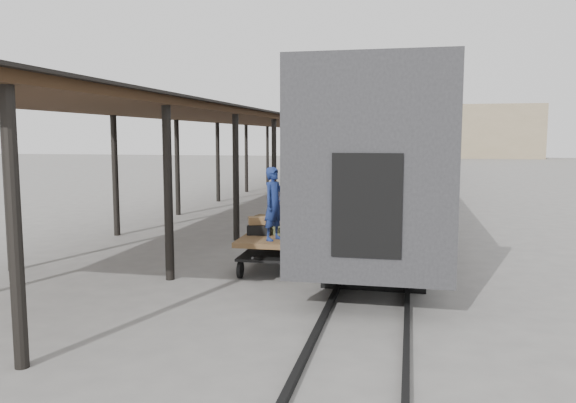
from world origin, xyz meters
The scene contains 11 objects.
ground centered at (0.00, 0.00, 0.00)m, with size 160.00×160.00×0.00m, color slate.
train centered at (3.19, 33.79, 2.69)m, with size 3.45×76.01×4.01m.
canopy centered at (-3.40, 24.00, 4.00)m, with size 4.90×64.30×4.15m.
rails centered at (3.20, 34.00, 0.06)m, with size 1.54×150.00×0.12m.
building_far centered at (14.00, 78.00, 4.00)m, with size 18.00×10.00×8.00m, color tan.
building_left centered at (-10.00, 82.00, 3.00)m, with size 12.00×8.00×6.00m, color tan.
baggage_cart centered at (0.64, -0.57, 0.65)m, with size 1.32×2.43×0.86m.
suitcase_stack centered at (0.54, -0.25, 1.02)m, with size 1.22×1.16×0.42m.
luggage_tug centered at (-2.30, 16.77, 0.61)m, with size 1.34×1.72×1.33m.
porter centered at (0.89, -1.22, 1.70)m, with size 0.61×0.40×1.68m, color navy.
pedestrian centered at (-2.13, 18.48, 0.79)m, with size 0.93×0.39×1.59m, color black.
Camera 1 is at (3.90, -13.59, 3.22)m, focal length 35.00 mm.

